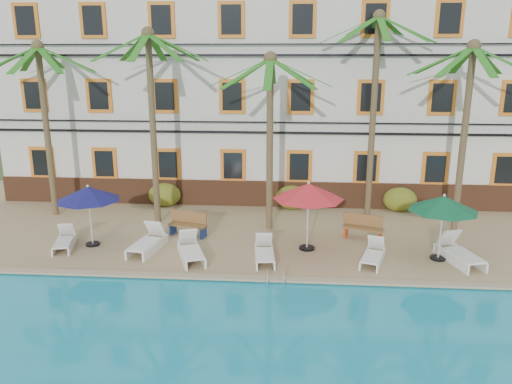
# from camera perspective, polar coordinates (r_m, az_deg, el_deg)

# --- Properties ---
(ground) EXTENTS (100.00, 100.00, 0.00)m
(ground) POSITION_cam_1_polar(r_m,az_deg,el_deg) (16.68, -0.24, -9.38)
(ground) COLOR #384C23
(ground) RESTS_ON ground
(pool_deck) EXTENTS (30.00, 12.00, 0.25)m
(pool_deck) POSITION_cam_1_polar(r_m,az_deg,el_deg) (21.28, 0.82, -3.47)
(pool_deck) COLOR tan
(pool_deck) RESTS_ON ground
(pool_coping) EXTENTS (30.00, 0.35, 0.06)m
(pool_coping) POSITION_cam_1_polar(r_m,az_deg,el_deg) (15.75, -0.50, -9.81)
(pool_coping) COLOR tan
(pool_coping) RESTS_ON pool_deck
(hotel_building) EXTENTS (25.40, 6.44, 10.22)m
(hotel_building) POSITION_cam_1_polar(r_m,az_deg,el_deg) (25.18, 1.57, 11.64)
(hotel_building) COLOR silver
(hotel_building) RESTS_ON pool_deck
(palm_a) EXTENTS (4.57, 4.57, 7.35)m
(palm_a) POSITION_cam_1_polar(r_m,az_deg,el_deg) (22.72, -23.08, 9.21)
(palm_a) COLOR brown
(palm_a) RESTS_ON pool_deck
(palm_b) EXTENTS (4.57, 4.57, 7.80)m
(palm_b) POSITION_cam_1_polar(r_m,az_deg,el_deg) (20.26, -11.86, 10.24)
(palm_b) COLOR brown
(palm_b) RESTS_ON pool_deck
(palm_c) EXTENTS (4.57, 4.57, 6.89)m
(palm_c) POSITION_cam_1_polar(r_m,az_deg,el_deg) (19.13, 1.61, 8.67)
(palm_c) COLOR brown
(palm_c) RESTS_ON pool_deck
(palm_d) EXTENTS (4.57, 4.57, 8.50)m
(palm_d) POSITION_cam_1_polar(r_m,az_deg,el_deg) (21.40, 13.42, 11.47)
(palm_d) COLOR brown
(palm_d) RESTS_ON pool_deck
(palm_e) EXTENTS (4.57, 4.57, 7.31)m
(palm_e) POSITION_cam_1_polar(r_m,az_deg,el_deg) (20.37, 22.95, 8.59)
(palm_e) COLOR brown
(palm_e) RESTS_ON pool_deck
(shrub_left) EXTENTS (1.50, 0.90, 1.10)m
(shrub_left) POSITION_cam_1_polar(r_m,az_deg,el_deg) (23.31, -10.40, -0.31)
(shrub_left) COLOR #1A5217
(shrub_left) RESTS_ON pool_deck
(shrub_mid) EXTENTS (1.50, 0.90, 1.10)m
(shrub_mid) POSITION_cam_1_polar(r_m,az_deg,el_deg) (22.57, 4.16, -0.61)
(shrub_mid) COLOR #1A5217
(shrub_mid) RESTS_ON pool_deck
(shrub_right) EXTENTS (1.50, 0.90, 1.10)m
(shrub_right) POSITION_cam_1_polar(r_m,az_deg,el_deg) (23.07, 16.11, -0.83)
(shrub_right) COLOR #1A5217
(shrub_right) RESTS_ON pool_deck
(umbrella_blue) EXTENTS (2.29, 2.29, 2.29)m
(umbrella_blue) POSITION_cam_1_polar(r_m,az_deg,el_deg) (18.80, -18.62, -0.21)
(umbrella_blue) COLOR black
(umbrella_blue) RESTS_ON pool_deck
(umbrella_red) EXTENTS (2.51, 2.51, 2.51)m
(umbrella_red) POSITION_cam_1_polar(r_m,az_deg,el_deg) (17.48, 6.02, 0.03)
(umbrella_red) COLOR black
(umbrella_red) RESTS_ON pool_deck
(umbrella_green) EXTENTS (2.31, 2.31, 2.32)m
(umbrella_green) POSITION_cam_1_polar(r_m,az_deg,el_deg) (17.67, 20.64, -1.28)
(umbrella_green) COLOR black
(umbrella_green) RESTS_ON pool_deck
(lounger_a) EXTENTS (1.00, 1.77, 0.79)m
(lounger_a) POSITION_cam_1_polar(r_m,az_deg,el_deg) (19.40, -21.04, -5.22)
(lounger_a) COLOR white
(lounger_a) RESTS_ON pool_deck
(lounger_b) EXTENTS (1.05, 2.09, 0.94)m
(lounger_b) POSITION_cam_1_polar(r_m,az_deg,el_deg) (18.26, -12.27, -5.63)
(lounger_b) COLOR white
(lounger_b) RESTS_ON pool_deck
(lounger_c) EXTENTS (1.33, 2.05, 0.91)m
(lounger_c) POSITION_cam_1_polar(r_m,az_deg,el_deg) (17.29, -7.46, -6.63)
(lounger_c) COLOR white
(lounger_c) RESTS_ON pool_deck
(lounger_d) EXTENTS (0.81, 1.82, 0.83)m
(lounger_d) POSITION_cam_1_polar(r_m,az_deg,el_deg) (17.03, 0.98, -6.94)
(lounger_d) COLOR white
(lounger_d) RESTS_ON pool_deck
(lounger_e) EXTENTS (1.10, 1.81, 0.81)m
(lounger_e) POSITION_cam_1_polar(r_m,az_deg,el_deg) (17.32, 13.23, -7.01)
(lounger_e) COLOR white
(lounger_e) RESTS_ON pool_deck
(lounger_f) EXTENTS (1.26, 2.16, 0.97)m
(lounger_f) POSITION_cam_1_polar(r_m,az_deg,el_deg) (18.23, 22.18, -6.46)
(lounger_f) COLOR white
(lounger_f) RESTS_ON pool_deck
(bench_left) EXTENTS (1.57, 0.85, 0.93)m
(bench_left) POSITION_cam_1_polar(r_m,az_deg,el_deg) (19.44, -7.70, -3.59)
(bench_left) COLOR olive
(bench_left) RESTS_ON pool_deck
(bench_right) EXTENTS (1.57, 0.93, 0.93)m
(bench_right) POSITION_cam_1_polar(r_m,az_deg,el_deg) (19.35, 12.19, -3.90)
(bench_right) COLOR olive
(bench_right) RESTS_ON pool_deck
(pool_ladder) EXTENTS (0.54, 0.74, 0.74)m
(pool_ladder) POSITION_cam_1_polar(r_m,az_deg,el_deg) (15.63, 2.30, -10.15)
(pool_ladder) COLOR silver
(pool_ladder) RESTS_ON ground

